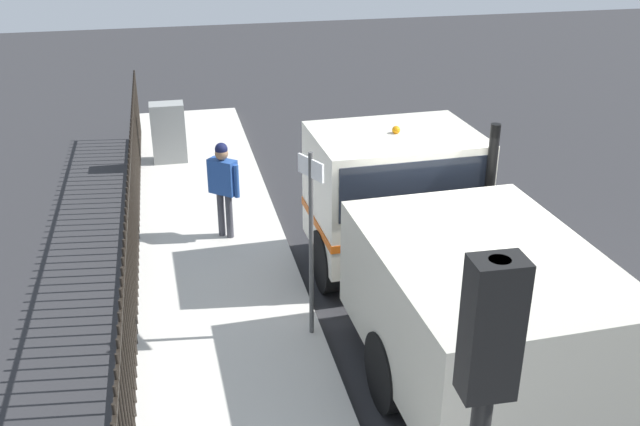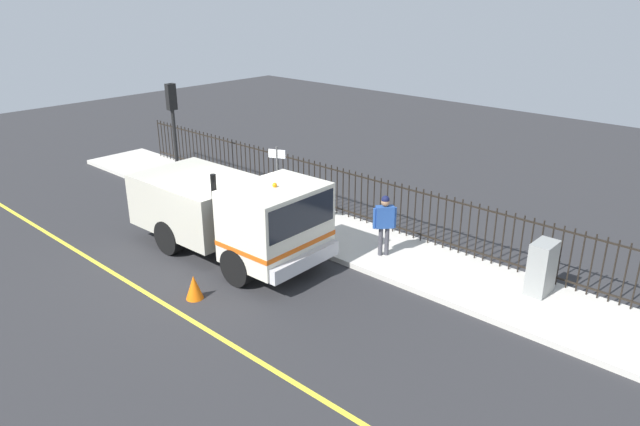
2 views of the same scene
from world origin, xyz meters
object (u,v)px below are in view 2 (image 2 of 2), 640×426
object	(u,v)px
work_truck	(235,211)
street_sign	(278,181)
worker_standing	(385,219)
traffic_light_near	(173,117)
utility_cabinet	(542,268)
traffic_cone	(194,287)

from	to	relation	value
work_truck	street_sign	distance (m)	1.72
worker_standing	traffic_light_near	size ratio (longest dim) A/B	0.45
traffic_light_near	utility_cabinet	size ratio (longest dim) A/B	2.94
traffic_light_near	utility_cabinet	xyz separation A→B (m)	(1.61, -12.10, -2.04)
utility_cabinet	traffic_cone	size ratio (longest dim) A/B	2.17
traffic_light_near	traffic_cone	world-z (taller)	traffic_light_near
work_truck	traffic_light_near	bearing A→B (deg)	-110.19
street_sign	traffic_cone	bearing A→B (deg)	-163.29
work_truck	street_sign	bearing A→B (deg)	-178.30
work_truck	traffic_light_near	xyz separation A→B (m)	(1.70, 5.11, 1.52)
traffic_cone	street_sign	bearing A→B (deg)	16.71
utility_cabinet	street_sign	distance (m)	7.33
traffic_light_near	traffic_cone	xyz separation A→B (m)	(-3.88, -6.16, -2.53)
worker_standing	work_truck	bearing A→B (deg)	-9.92
work_truck	utility_cabinet	world-z (taller)	work_truck
worker_standing	street_sign	world-z (taller)	street_sign
work_truck	worker_standing	bearing A→B (deg)	127.40
worker_standing	traffic_cone	xyz separation A→B (m)	(-4.67, 2.01, -0.88)
utility_cabinet	street_sign	xyz separation A→B (m)	(-1.65, 7.08, 0.95)
worker_standing	utility_cabinet	xyz separation A→B (m)	(0.81, -3.92, -0.39)
worker_standing	street_sign	distance (m)	3.31
utility_cabinet	traffic_cone	xyz separation A→B (m)	(-5.49, 5.93, -0.49)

